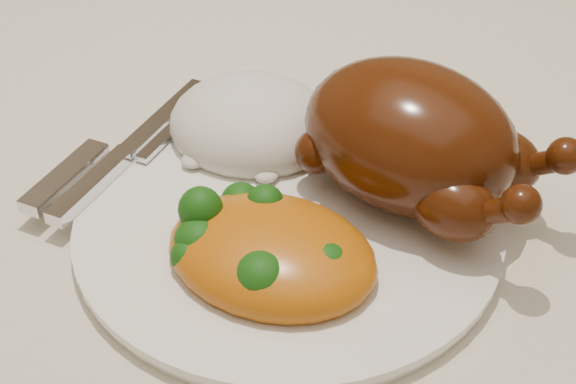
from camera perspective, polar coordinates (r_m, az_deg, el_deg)
The scene contains 7 objects.
dining_table at distance 0.67m, azimuth -1.02°, elevation -3.59°, with size 1.60×0.90×0.76m.
tablecloth at distance 0.62m, azimuth -1.09°, elevation 1.45°, with size 1.73×1.03×0.18m.
dinner_plate at distance 0.52m, azimuth -0.00°, elevation -2.24°, with size 0.27×0.27×0.01m, color white.
roast_chicken at distance 0.51m, azimuth 8.96°, elevation 3.77°, with size 0.18×0.11×0.09m.
rice_mound at distance 0.58m, azimuth -2.57°, elevation 4.80°, with size 0.15×0.14×0.06m.
mac_and_cheese at distance 0.47m, azimuth -1.09°, elevation -4.36°, with size 0.15×0.12×0.05m.
cutlery at distance 0.57m, azimuth -12.65°, elevation 2.14°, with size 0.06×0.19×0.01m.
Camera 1 is at (0.31, -0.39, 1.11)m, focal length 50.00 mm.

